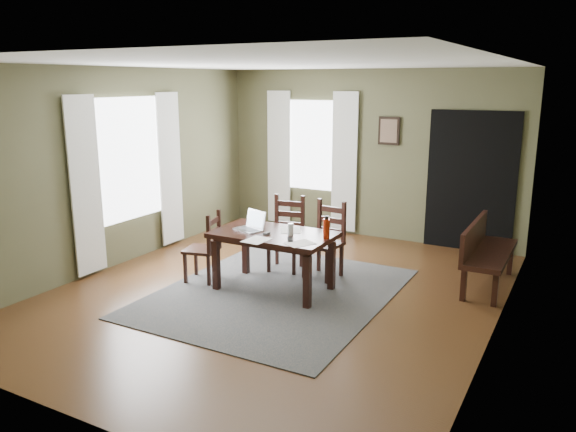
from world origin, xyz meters
The scene contains 24 objects.
ground centered at (0.00, 0.00, -0.01)m, with size 5.00×6.00×0.01m.
room_shell centered at (0.00, 0.00, 1.80)m, with size 5.02×6.02×2.71m.
rug centered at (0.00, 0.00, 0.01)m, with size 2.60×3.20×0.01m.
dining_table centered at (-0.08, 0.09, 0.64)m, with size 1.44×0.87×0.72m.
chair_end centered at (-1.00, -0.07, 0.45)m, with size 0.47×0.47×0.90m.
chair_back_left centered at (-0.33, 0.86, 0.49)m, with size 0.51×0.51×1.00m.
chair_back_right centered at (0.27, 0.82, 0.49)m, with size 0.49×0.49×0.99m.
bench centered at (2.15, 1.45, 0.49)m, with size 0.47×1.45×0.82m.
laptop centered at (-0.39, 0.08, 0.79)m, with size 0.41×0.37×0.23m.
computer_mouse centered at (-0.10, -0.04, 0.75)m, with size 0.05×0.08×0.03m, color #3F3F42.
tv_remote centered at (0.25, -0.11, 0.74)m, with size 0.05×0.17×0.02m, color black.
drinking_glass centered at (0.16, 0.06, 0.80)m, with size 0.07×0.07×0.15m, color silver.
water_bottle centered at (0.59, 0.14, 0.86)m, with size 0.09×0.09×0.27m.
paper_b centered at (0.42, -0.18, 0.73)m, with size 0.23×0.31×0.00m, color white.
paper_c centered at (0.05, 0.27, 0.73)m, with size 0.24×0.31×0.00m, color white.
paper_e centered at (-0.09, -0.30, 0.73)m, with size 0.24×0.32×0.00m, color white.
window_left centered at (-2.47, 0.20, 1.45)m, with size 0.01×1.30×1.70m.
window_back centered at (-1.00, 2.97, 1.45)m, with size 1.00×0.01×1.50m.
curtain_left_near centered at (-2.44, -0.62, 1.20)m, with size 0.03×0.48×2.30m.
curtain_left_far centered at (-2.44, 1.02, 1.20)m, with size 0.03×0.48×2.30m.
curtain_back_left centered at (-1.62, 2.94, 1.20)m, with size 0.44×0.03×2.30m.
curtain_back_right centered at (-0.38, 2.94, 1.20)m, with size 0.44×0.03×2.30m.
framed_picture centered at (0.35, 2.97, 1.75)m, with size 0.34×0.03×0.44m.
doorway_back centered at (1.65, 2.97, 1.05)m, with size 1.30×0.03×2.10m.
Camera 1 is at (3.19, -5.57, 2.51)m, focal length 35.00 mm.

